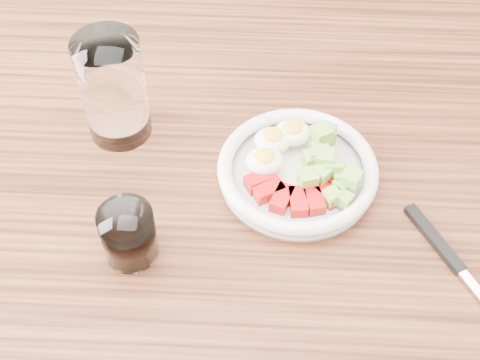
% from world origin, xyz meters
% --- Properties ---
extents(dining_table, '(1.50, 0.90, 0.77)m').
position_xyz_m(dining_table, '(0.00, 0.00, 0.67)').
color(dining_table, brown).
rests_on(dining_table, ground).
extents(bowl, '(0.21, 0.21, 0.06)m').
position_xyz_m(bowl, '(0.06, 0.04, 0.79)').
color(bowl, white).
rests_on(bowl, dining_table).
extents(fork, '(0.13, 0.20, 0.01)m').
position_xyz_m(fork, '(0.25, -0.08, 0.78)').
color(fork, black).
rests_on(fork, dining_table).
extents(water_glass, '(0.09, 0.09, 0.16)m').
position_xyz_m(water_glass, '(-0.18, 0.12, 0.85)').
color(water_glass, white).
rests_on(water_glass, dining_table).
extents(coffee_glass, '(0.07, 0.07, 0.08)m').
position_xyz_m(coffee_glass, '(-0.14, -0.08, 0.81)').
color(coffee_glass, white).
rests_on(coffee_glass, dining_table).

